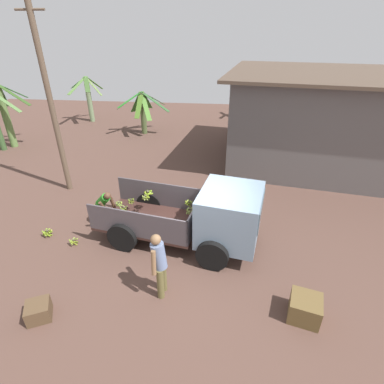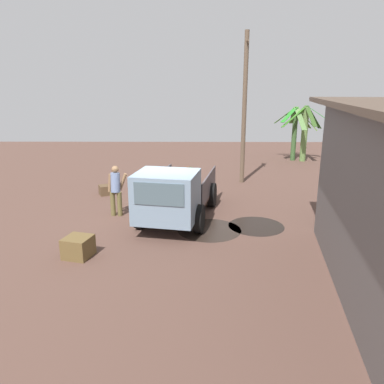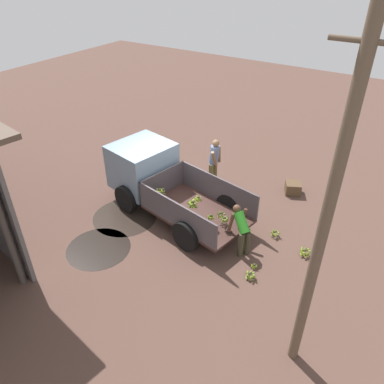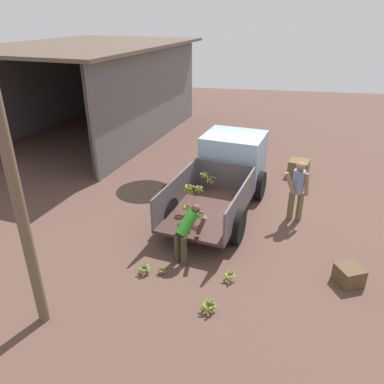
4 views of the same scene
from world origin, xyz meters
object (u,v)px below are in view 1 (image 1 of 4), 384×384
object	(u,v)px
banana_bunch_on_ground_1	(74,241)
wooden_crate_1	(305,308)
cargo_truck	(212,216)
person_worker_loading	(103,205)
banana_bunch_on_ground_3	(95,208)
wooden_crate_0	(39,311)
person_foreground_visitor	(159,263)
utility_pole	(51,103)
banana_bunch_on_ground_0	(93,214)
banana_bunch_on_ground_2	(47,232)

from	to	relation	value
banana_bunch_on_ground_1	wooden_crate_1	size ratio (longest dim) A/B	0.44
cargo_truck	wooden_crate_1	size ratio (longest dim) A/B	7.52
person_worker_loading	banana_bunch_on_ground_3	xyz separation A→B (m)	(-0.69, 0.80, -0.64)
wooden_crate_0	wooden_crate_1	world-z (taller)	wooden_crate_1
person_foreground_visitor	wooden_crate_1	bearing A→B (deg)	179.09
utility_pole	banana_bunch_on_ground_1	bearing A→B (deg)	-62.34
utility_pole	wooden_crate_1	size ratio (longest dim) A/B	9.95
person_foreground_visitor	banana_bunch_on_ground_0	bearing A→B (deg)	-40.54
cargo_truck	banana_bunch_on_ground_3	size ratio (longest dim) A/B	17.71
utility_pole	person_foreground_visitor	world-z (taller)	utility_pole
utility_pole	wooden_crate_0	distance (m)	6.80
person_foreground_visitor	person_worker_loading	world-z (taller)	person_foreground_visitor
utility_pole	banana_bunch_on_ground_2	size ratio (longest dim) A/B	20.80
wooden_crate_1	banana_bunch_on_ground_1	bearing A→B (deg)	163.33
person_foreground_visitor	person_worker_loading	bearing A→B (deg)	-43.02
banana_bunch_on_ground_0	cargo_truck	bearing A→B (deg)	-14.66
utility_pole	banana_bunch_on_ground_1	size ratio (longest dim) A/B	22.72
cargo_truck	banana_bunch_on_ground_3	world-z (taller)	cargo_truck
banana_bunch_on_ground_0	banana_bunch_on_ground_2	size ratio (longest dim) A/B	0.59
utility_pole	person_foreground_visitor	size ratio (longest dim) A/B	3.80
banana_bunch_on_ground_1	wooden_crate_0	xyz separation A→B (m)	(0.37, -2.43, 0.07)
banana_bunch_on_ground_1	wooden_crate_0	distance (m)	2.46
person_worker_loading	banana_bunch_on_ground_2	world-z (taller)	person_worker_loading
banana_bunch_on_ground_3	person_worker_loading	bearing A→B (deg)	-49.38
cargo_truck	person_worker_loading	world-z (taller)	cargo_truck
banana_bunch_on_ground_0	wooden_crate_0	world-z (taller)	wooden_crate_0
utility_pole	banana_bunch_on_ground_2	xyz separation A→B (m)	(0.74, -2.95, -3.13)
person_foreground_visitor	wooden_crate_0	bearing A→B (deg)	26.07
person_worker_loading	wooden_crate_1	bearing A→B (deg)	5.61
cargo_truck	wooden_crate_0	bearing A→B (deg)	-130.28
utility_pole	wooden_crate_1	xyz separation A→B (m)	(7.76, -5.07, -2.99)
person_worker_loading	banana_bunch_on_ground_0	distance (m)	1.01
cargo_truck	person_foreground_visitor	size ratio (longest dim) A/B	2.87
banana_bunch_on_ground_2	wooden_crate_1	bearing A→B (deg)	-16.81
utility_pole	person_worker_loading	distance (m)	4.06
banana_bunch_on_ground_3	wooden_crate_1	xyz separation A→B (m)	(6.15, -3.65, 0.16)
banana_bunch_on_ground_1	cargo_truck	bearing A→B (deg)	6.16
person_foreground_visitor	wooden_crate_0	distance (m)	2.76
wooden_crate_0	person_worker_loading	bearing A→B (deg)	86.45
banana_bunch_on_ground_2	wooden_crate_0	world-z (taller)	wooden_crate_0
person_foreground_visitor	person_worker_loading	size ratio (longest dim) A/B	1.31
cargo_truck	banana_bunch_on_ground_2	world-z (taller)	cargo_truck
banana_bunch_on_ground_0	utility_pole	bearing A→B (deg)	132.96
person_worker_loading	banana_bunch_on_ground_2	xyz separation A→B (m)	(-1.55, -0.73, -0.62)
banana_bunch_on_ground_1	banana_bunch_on_ground_3	size ratio (longest dim) A/B	1.03
banana_bunch_on_ground_0	banana_bunch_on_ground_2	bearing A→B (deg)	-128.94
banana_bunch_on_ground_0	banana_bunch_on_ground_1	size ratio (longest dim) A/B	0.64
utility_pole	wooden_crate_1	world-z (taller)	utility_pole
person_foreground_visitor	banana_bunch_on_ground_1	world-z (taller)	person_foreground_visitor
person_foreground_visitor	utility_pole	bearing A→B (deg)	-41.09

